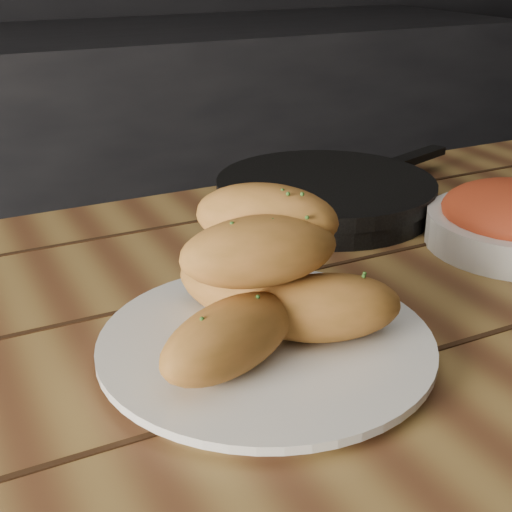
{
  "coord_description": "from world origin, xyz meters",
  "views": [
    {
      "loc": [
        -0.12,
        -0.02,
        1.09
      ],
      "look_at": [
        0.13,
        0.49,
        0.84
      ],
      "focal_mm": 50.0,
      "sensor_mm": 36.0,
      "label": 1
    }
  ],
  "objects_px": {
    "table": "(297,406)",
    "skillet": "(326,194)",
    "plate": "(266,346)",
    "bread_rolls": "(263,281)"
  },
  "relations": [
    {
      "from": "bread_rolls",
      "to": "skillet",
      "type": "height_order",
      "value": "bread_rolls"
    },
    {
      "from": "table",
      "to": "plate",
      "type": "distance_m",
      "value": 0.13
    },
    {
      "from": "table",
      "to": "plate",
      "type": "bearing_deg",
      "value": -146.26
    },
    {
      "from": "skillet",
      "to": "plate",
      "type": "bearing_deg",
      "value": -129.75
    },
    {
      "from": "plate",
      "to": "bread_rolls",
      "type": "bearing_deg",
      "value": 117.07
    },
    {
      "from": "table",
      "to": "skillet",
      "type": "xyz_separation_m",
      "value": [
        0.19,
        0.26,
        0.12
      ]
    },
    {
      "from": "table",
      "to": "bread_rolls",
      "type": "xyz_separation_m",
      "value": [
        -0.06,
        -0.03,
        0.17
      ]
    },
    {
      "from": "plate",
      "to": "table",
      "type": "bearing_deg",
      "value": 33.74
    },
    {
      "from": "table",
      "to": "bread_rolls",
      "type": "distance_m",
      "value": 0.18
    },
    {
      "from": "table",
      "to": "plate",
      "type": "height_order",
      "value": "plate"
    }
  ]
}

